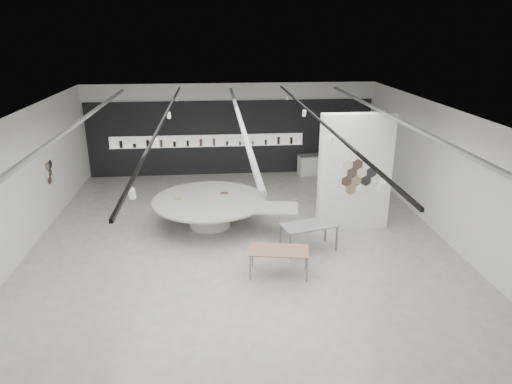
{
  "coord_description": "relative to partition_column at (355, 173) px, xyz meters",
  "views": [
    {
      "loc": [
        -0.69,
        -11.81,
        5.98
      ],
      "look_at": [
        0.51,
        1.2,
        1.2
      ],
      "focal_mm": 32.0,
      "sensor_mm": 36.0,
      "label": 1
    }
  ],
  "objects": [
    {
      "name": "partition_column",
      "position": [
        0.0,
        0.0,
        0.0
      ],
      "size": [
        2.2,
        0.38,
        3.6
      ],
      "color": "white",
      "rests_on": "ground"
    },
    {
      "name": "back_wall_display",
      "position": [
        -3.58,
        5.94,
        -0.26
      ],
      "size": [
        11.8,
        0.27,
        3.1
      ],
      "color": "black",
      "rests_on": "ground"
    },
    {
      "name": "sample_table_wood",
      "position": [
        -2.67,
        -2.67,
        -1.16
      ],
      "size": [
        1.57,
        0.97,
        0.69
      ],
      "rotation": [
        0.0,
        0.0,
        -0.17
      ],
      "color": "#9A694F",
      "rests_on": "ground"
    },
    {
      "name": "kitchen_counter",
      "position": [
        0.05,
        5.52,
        -1.38
      ],
      "size": [
        1.55,
        0.77,
        1.17
      ],
      "rotation": [
        0.0,
        0.0,
        0.14
      ],
      "color": "white",
      "rests_on": "ground"
    },
    {
      "name": "display_island",
      "position": [
        -4.35,
        0.49,
        -1.21
      ],
      "size": [
        4.75,
        4.09,
        0.91
      ],
      "rotation": [
        0.0,
        0.0,
        -0.17
      ],
      "color": "white",
      "rests_on": "ground"
    },
    {
      "name": "room",
      "position": [
        -3.59,
        -1.0,
        0.27
      ],
      "size": [
        12.02,
        14.02,
        3.82
      ],
      "color": "#B3B0A9",
      "rests_on": "ground"
    },
    {
      "name": "sample_table_stone",
      "position": [
        -1.65,
        -1.4,
        -1.09
      ],
      "size": [
        1.65,
        1.11,
        0.77
      ],
      "rotation": [
        0.0,
        0.0,
        0.26
      ],
      "color": "gray",
      "rests_on": "ground"
    }
  ]
}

